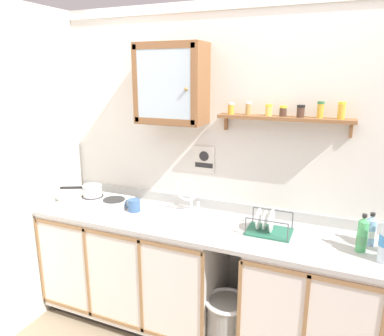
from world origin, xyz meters
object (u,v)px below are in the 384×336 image
at_px(wall_cabinet, 171,84).
at_px(trash_bin, 226,327).
at_px(dish_rack, 268,227).
at_px(bottle_water_blue_5, 371,231).
at_px(bottle_soda_green_0, 362,235).
at_px(mug, 134,205).
at_px(sink, 181,219).
at_px(saucepan, 92,190).
at_px(warning_sign, 204,159).
at_px(hot_plate_stove, 102,203).

xyz_separation_m(wall_cabinet, trash_bin, (0.57, -0.33, -1.66)).
bearing_deg(dish_rack, bottle_water_blue_5, 6.98).
bearing_deg(bottle_soda_green_0, bottle_water_blue_5, 66.63).
bearing_deg(mug, bottle_soda_green_0, -0.81).
height_order(sink, trash_bin, sink).
height_order(saucepan, trash_bin, saucepan).
height_order(sink, bottle_water_blue_5, sink).
bearing_deg(saucepan, sink, 1.72).
bearing_deg(bottle_water_blue_5, dish_rack, -173.02).
relative_size(warning_sign, trash_bin, 0.45).
bearing_deg(bottle_soda_green_0, sink, 177.50).
xyz_separation_m(bottle_soda_green_0, trash_bin, (-0.79, -0.15, -0.79)).
height_order(sink, dish_rack, sink).
xyz_separation_m(bottle_soda_green_0, mug, (-1.62, 0.02, -0.06)).
bearing_deg(sink, mug, -175.49).
relative_size(saucepan, trash_bin, 0.68).
bearing_deg(wall_cabinet, hot_plate_stove, -162.09).
distance_m(dish_rack, warning_sign, 0.73).
bearing_deg(dish_rack, sink, 179.28).
distance_m(sink, warning_sign, 0.50).
bearing_deg(mug, sink, 4.51).
relative_size(mug, wall_cabinet, 0.23).
xyz_separation_m(bottle_water_blue_5, warning_sign, (-1.20, 0.19, 0.30)).
relative_size(dish_rack, wall_cabinet, 0.52).
distance_m(bottle_soda_green_0, bottle_water_blue_5, 0.13).
distance_m(saucepan, trash_bin, 1.49).
bearing_deg(bottle_water_blue_5, saucepan, -177.45).
height_order(dish_rack, trash_bin, dish_rack).
bearing_deg(warning_sign, saucepan, -162.06).
xyz_separation_m(saucepan, bottle_soda_green_0, (2.03, -0.03, -0.01)).
height_order(hot_plate_stove, trash_bin, hot_plate_stove).
height_order(bottle_soda_green_0, dish_rack, bottle_soda_green_0).
bearing_deg(bottle_soda_green_0, saucepan, 179.16).
height_order(bottle_water_blue_5, mug, bottle_water_blue_5).
relative_size(sink, wall_cabinet, 0.96).
height_order(bottle_soda_green_0, warning_sign, warning_sign).
bearing_deg(dish_rack, saucepan, -179.38).
height_order(mug, wall_cabinet, wall_cabinet).
distance_m(bottle_soda_green_0, trash_bin, 1.13).
xyz_separation_m(dish_rack, mug, (-1.05, -0.02, 0.01)).
distance_m(dish_rack, mug, 1.05).
xyz_separation_m(hot_plate_stove, dish_rack, (1.34, 0.04, 0.01)).
bearing_deg(saucepan, wall_cabinet, 13.38).
height_order(bottle_water_blue_5, trash_bin, bottle_water_blue_5).
distance_m(sink, dish_rack, 0.66).
bearing_deg(trash_bin, dish_rack, 41.63).
xyz_separation_m(hot_plate_stove, bottle_soda_green_0, (1.92, -0.01, 0.07)).
bearing_deg(bottle_water_blue_5, bottle_soda_green_0, -113.37).
distance_m(bottle_water_blue_5, warning_sign, 1.26).
xyz_separation_m(mug, wall_cabinet, (0.26, 0.17, 0.93)).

